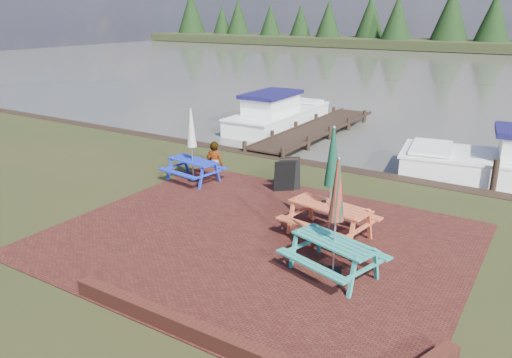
{
  "coord_description": "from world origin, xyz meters",
  "views": [
    {
      "loc": [
        5.42,
        -7.68,
        4.9
      ],
      "look_at": [
        -0.72,
        2.1,
        1.0
      ],
      "focal_mm": 35.0,
      "sensor_mm": 36.0,
      "label": 1
    }
  ],
  "objects_px": {
    "chalkboard": "(287,175)",
    "person": "(214,142)",
    "boat_jetty": "(278,116)",
    "picnic_table_blue": "(192,157)",
    "jetty": "(315,129)",
    "picnic_table_teal": "(335,236)",
    "picnic_table_red": "(330,200)"
  },
  "relations": [
    {
      "from": "jetty",
      "to": "boat_jetty",
      "type": "relative_size",
      "value": 1.41
    },
    {
      "from": "picnic_table_blue",
      "to": "jetty",
      "type": "relative_size",
      "value": 0.24
    },
    {
      "from": "chalkboard",
      "to": "jetty",
      "type": "xyz_separation_m",
      "value": [
        -2.53,
        7.12,
        -0.38
      ]
    },
    {
      "from": "picnic_table_blue",
      "to": "jetty",
      "type": "bearing_deg",
      "value": 95.65
    },
    {
      "from": "picnic_table_teal",
      "to": "picnic_table_blue",
      "type": "height_order",
      "value": "picnic_table_teal"
    },
    {
      "from": "picnic_table_red",
      "to": "person",
      "type": "distance_m",
      "value": 6.29
    },
    {
      "from": "boat_jetty",
      "to": "picnic_table_teal",
      "type": "bearing_deg",
      "value": -56.39
    },
    {
      "from": "chalkboard",
      "to": "person",
      "type": "height_order",
      "value": "person"
    },
    {
      "from": "chalkboard",
      "to": "boat_jetty",
      "type": "height_order",
      "value": "boat_jetty"
    },
    {
      "from": "person",
      "to": "picnic_table_teal",
      "type": "bearing_deg",
      "value": 131.56
    },
    {
      "from": "person",
      "to": "picnic_table_blue",
      "type": "bearing_deg",
      "value": 91.43
    },
    {
      "from": "chalkboard",
      "to": "boat_jetty",
      "type": "distance_m",
      "value": 9.06
    },
    {
      "from": "picnic_table_teal",
      "to": "person",
      "type": "distance_m",
      "value": 7.76
    },
    {
      "from": "picnic_table_red",
      "to": "jetty",
      "type": "distance_m",
      "value": 10.48
    },
    {
      "from": "picnic_table_teal",
      "to": "picnic_table_blue",
      "type": "distance_m",
      "value": 6.58
    },
    {
      "from": "picnic_table_red",
      "to": "person",
      "type": "bearing_deg",
      "value": 160.31
    },
    {
      "from": "jetty",
      "to": "person",
      "type": "xyz_separation_m",
      "value": [
        -0.7,
        -6.24,
        0.71
      ]
    },
    {
      "from": "picnic_table_red",
      "to": "picnic_table_blue",
      "type": "height_order",
      "value": "picnic_table_red"
    },
    {
      "from": "picnic_table_red",
      "to": "chalkboard",
      "type": "distance_m",
      "value": 3.17
    },
    {
      "from": "picnic_table_blue",
      "to": "chalkboard",
      "type": "distance_m",
      "value": 2.93
    },
    {
      "from": "person",
      "to": "boat_jetty",
      "type": "bearing_deg",
      "value": -89.91
    },
    {
      "from": "jetty",
      "to": "picnic_table_red",
      "type": "bearing_deg",
      "value": -62.64
    },
    {
      "from": "person",
      "to": "jetty",
      "type": "bearing_deg",
      "value": -108.73
    },
    {
      "from": "picnic_table_teal",
      "to": "jetty",
      "type": "bearing_deg",
      "value": 134.07
    },
    {
      "from": "picnic_table_teal",
      "to": "boat_jetty",
      "type": "relative_size",
      "value": 0.37
    },
    {
      "from": "chalkboard",
      "to": "picnic_table_blue",
      "type": "bearing_deg",
      "value": 155.77
    },
    {
      "from": "picnic_table_teal",
      "to": "jetty",
      "type": "distance_m",
      "value": 12.18
    },
    {
      "from": "picnic_table_blue",
      "to": "boat_jetty",
      "type": "distance_m",
      "value": 8.68
    },
    {
      "from": "picnic_table_blue",
      "to": "jetty",
      "type": "xyz_separation_m",
      "value": [
        0.3,
        7.85,
        -0.66
      ]
    },
    {
      "from": "chalkboard",
      "to": "boat_jetty",
      "type": "relative_size",
      "value": 0.15
    },
    {
      "from": "jetty",
      "to": "chalkboard",
      "type": "bearing_deg",
      "value": -70.45
    },
    {
      "from": "person",
      "to": "picnic_table_red",
      "type": "bearing_deg",
      "value": 138.63
    }
  ]
}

